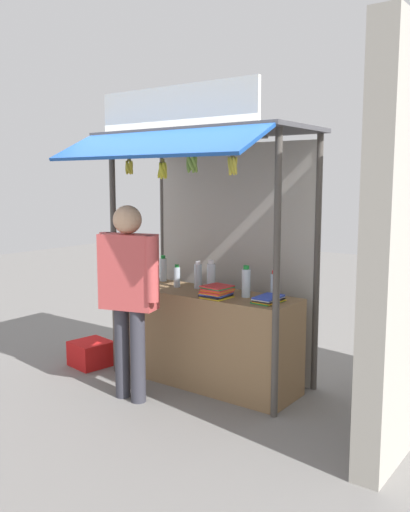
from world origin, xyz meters
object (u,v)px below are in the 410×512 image
water_bottle_left (246,282)px  banana_bunch_inner_left (192,164)px  water_bottle_back_right (274,285)px  magazine_stack_front_left (217,292)px  banana_bunch_inner_right (129,167)px  vendor_person (129,285)px  plastic_crate (91,353)px  water_bottle_mid_left (163,269)px  banana_bunch_rightmost (163,170)px  water_bottle_far_right (177,276)px  magazine_stack_front_right (268,299)px  water_bottle_back_left (198,276)px  water_bottle_rear_center (211,276)px  banana_bunch_leftmost (232,165)px

water_bottle_left → banana_bunch_inner_left: 1.19m
water_bottle_back_right → water_bottle_left: size_ratio=0.85×
magazine_stack_front_left → banana_bunch_inner_right: 1.44m
vendor_person → plastic_crate: 1.42m
water_bottle_back_right → water_bottle_mid_left: (-1.37, 0.03, 0.01)m
water_bottle_left → banana_bunch_rightmost: (-0.63, -0.42, 1.02)m
water_bottle_left → banana_bunch_rightmost: bearing=-146.4°
banana_bunch_rightmost → plastic_crate: bearing=176.7°
water_bottle_back_right → water_bottle_far_right: size_ratio=1.09×
water_bottle_left → banana_bunch_inner_right: 1.55m
water_bottle_far_right → banana_bunch_inner_left: (0.52, -0.42, 1.10)m
magazine_stack_front_left → banana_bunch_inner_left: bearing=-111.6°
banana_bunch_inner_left → magazine_stack_front_right: bearing=30.7°
magazine_stack_front_right → banana_bunch_inner_left: 1.36m
water_bottle_mid_left → vendor_person: vendor_person is taller
banana_bunch_inner_left → plastic_crate: (-1.44, 0.07, -1.99)m
banana_bunch_inner_left → water_bottle_back_right: bearing=47.0°
water_bottle_back_left → banana_bunch_rightmost: bearing=-93.5°
water_bottle_far_right → water_bottle_mid_left: water_bottle_mid_left is taller
water_bottle_back_left → banana_bunch_inner_right: 1.26m
water_bottle_rear_center → banana_bunch_rightmost: (-0.21, -0.46, 1.02)m
banana_bunch_inner_right → plastic_crate: banana_bunch_inner_right is taller
water_bottle_far_right → banana_bunch_rightmost: banana_bunch_rightmost is taller
banana_bunch_rightmost → plastic_crate: (-1.10, 0.06, -1.94)m
vendor_person → water_bottle_back_left: bearing=64.6°
water_bottle_back_right → water_bottle_mid_left: water_bottle_mid_left is taller
magazine_stack_front_left → banana_bunch_leftmost: banana_bunch_leftmost is taller
water_bottle_rear_center → plastic_crate: (-1.31, -0.40, -0.92)m
magazine_stack_front_left → banana_bunch_inner_right: banana_bunch_inner_right is taller
water_bottle_back_left → magazine_stack_front_right: size_ratio=0.92×
water_bottle_mid_left → water_bottle_left: (1.15, -0.17, 0.01)m
water_bottle_back_right → plastic_crate: 2.21m
water_bottle_back_right → water_bottle_far_right: water_bottle_back_right is taller
magazine_stack_front_left → plastic_crate: (-1.53, -0.18, -0.84)m
banana_bunch_inner_left → plastic_crate: 2.46m
water_bottle_back_left → banana_bunch_leftmost: bearing=-33.8°
water_bottle_mid_left → plastic_crate: 1.20m
water_bottle_back_left → magazine_stack_front_left: size_ratio=1.00×
water_bottle_back_left → banana_bunch_leftmost: banana_bunch_leftmost is taller
banana_bunch_leftmost → banana_bunch_rightmost: (-0.76, 0.00, -0.03)m
water_bottle_mid_left → water_bottle_back_right: bearing=-1.4°
banana_bunch_inner_left → banana_bunch_rightmost: size_ratio=0.85×
vendor_person → water_bottle_rear_center: bearing=52.6°
water_bottle_left → vendor_person: bearing=-133.9°
water_bottle_far_right → magazine_stack_front_left: size_ratio=0.84×
magazine_stack_front_right → magazine_stack_front_left: (-0.49, -0.10, 0.03)m
water_bottle_mid_left → banana_bunch_rightmost: size_ratio=0.88×
water_bottle_mid_left → banana_bunch_leftmost: size_ratio=0.97×
banana_bunch_rightmost → banana_bunch_leftmost: bearing=-0.0°
water_bottle_left → magazine_stack_front_left: water_bottle_left is taller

